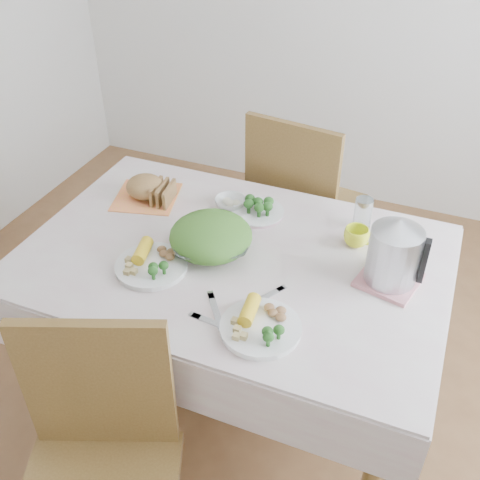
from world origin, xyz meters
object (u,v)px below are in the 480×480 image
at_px(electric_kettle, 394,253).
at_px(dinner_plate_left, 152,266).
at_px(yellow_mug, 356,237).
at_px(dining_table, 233,331).
at_px(salad_bowl, 211,243).
at_px(dinner_plate_right, 261,328).
at_px(chair_far, 306,212).

bearing_deg(electric_kettle, dinner_plate_left, -168.89).
bearing_deg(yellow_mug, electric_kettle, -47.21).
height_order(dining_table, dinner_plate_left, dinner_plate_left).
xyz_separation_m(salad_bowl, dinner_plate_right, (0.31, -0.31, -0.02)).
height_order(chair_far, yellow_mug, chair_far).
distance_m(dining_table, yellow_mug, 0.62).
height_order(chair_far, electric_kettle, electric_kettle).
bearing_deg(salad_bowl, dinner_plate_left, -130.95).
distance_m(dining_table, dinner_plate_left, 0.49).
relative_size(chair_far, salad_bowl, 3.66).
relative_size(dining_table, yellow_mug, 15.24).
xyz_separation_m(salad_bowl, yellow_mug, (0.47, 0.23, 0.00)).
xyz_separation_m(dinner_plate_right, electric_kettle, (0.32, 0.38, 0.11)).
bearing_deg(dining_table, yellow_mug, 29.85).
distance_m(dining_table, chair_far, 0.80).
xyz_separation_m(chair_far, salad_bowl, (-0.14, -0.80, 0.33)).
bearing_deg(dinner_plate_left, dinner_plate_right, -16.60).
xyz_separation_m(chair_far, dinner_plate_right, (0.17, -1.11, 0.31)).
distance_m(salad_bowl, yellow_mug, 0.53).
xyz_separation_m(dinner_plate_left, dinner_plate_right, (0.45, -0.14, 0.00)).
relative_size(chair_far, electric_kettle, 4.27).
distance_m(chair_far, electric_kettle, 0.98).
bearing_deg(dinner_plate_right, yellow_mug, 72.56).
height_order(dining_table, salad_bowl, salad_bowl).
xyz_separation_m(dining_table, dinner_plate_right, (0.22, -0.31, 0.40)).
relative_size(dinner_plate_left, dinner_plate_right, 1.00).
bearing_deg(dining_table, electric_kettle, 6.66).
height_order(chair_far, dinner_plate_left, chair_far).
height_order(dining_table, chair_far, chair_far).
distance_m(yellow_mug, electric_kettle, 0.24).
relative_size(dining_table, chair_far, 1.37).
relative_size(salad_bowl, dinner_plate_right, 1.11).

